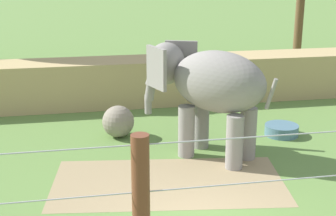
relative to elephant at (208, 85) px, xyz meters
The scene contains 5 objects.
dirt_patch 3.07m from the elephant, 131.50° to the right, with size 6.02×3.05×0.01m, color #937F5B.
embankment_wall 6.02m from the elephant, 102.02° to the left, with size 36.00×1.80×1.78m, color tan.
elephant is the anchor object (origin of this frame).
enrichment_ball 3.54m from the elephant, 140.50° to the left, with size 1.04×1.04×1.04m, color gray.
water_tub 3.65m from the elephant, 22.00° to the left, with size 1.10×1.10×0.35m.
Camera 1 is at (-2.45, -9.03, 5.72)m, focal length 53.48 mm.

